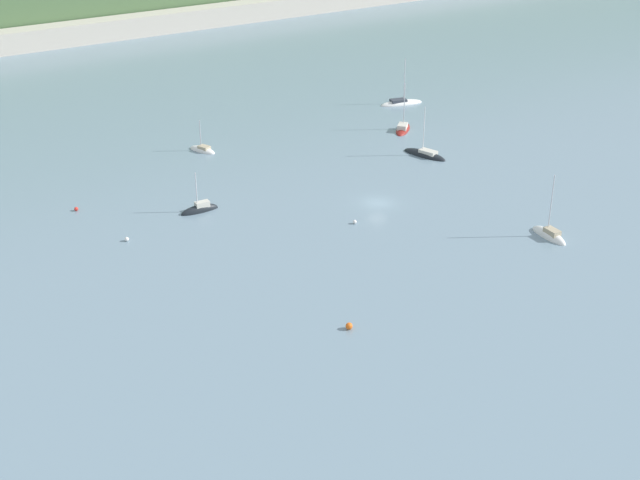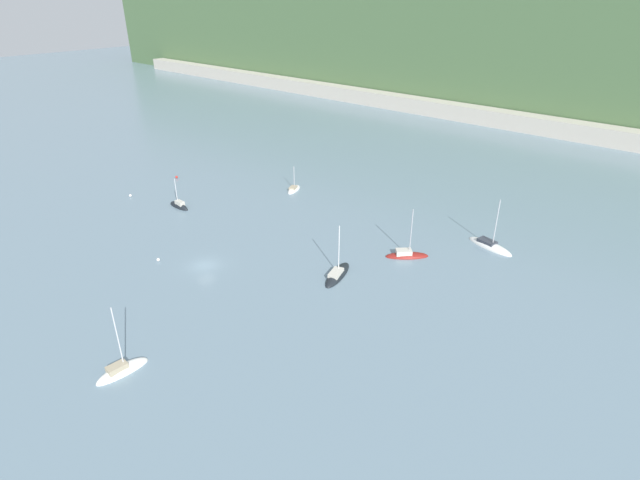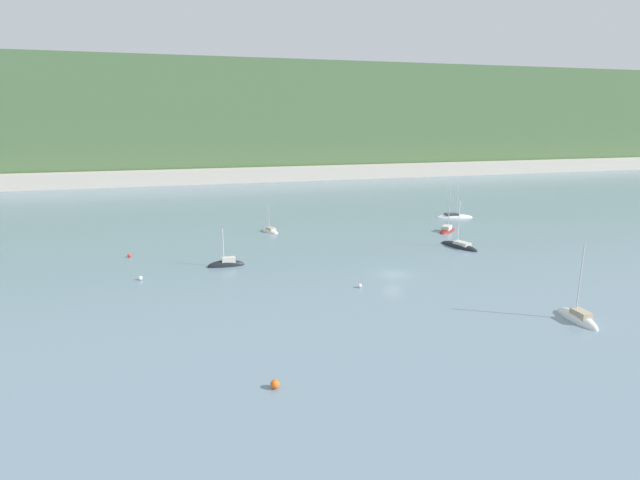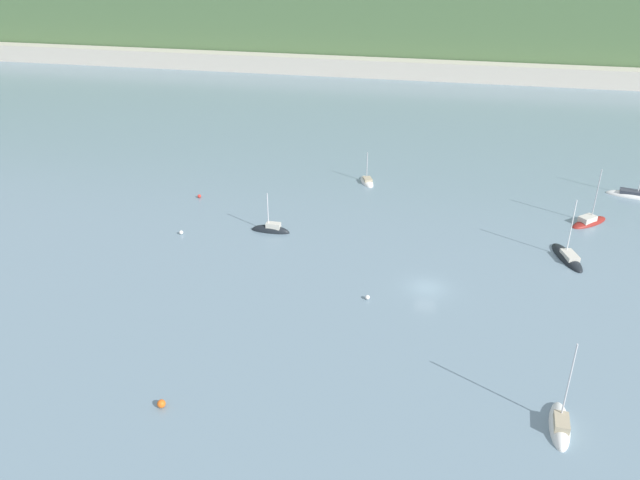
{
  "view_description": "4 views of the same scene",
  "coord_description": "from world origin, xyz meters",
  "px_view_note": "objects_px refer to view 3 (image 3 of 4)",
  "views": [
    {
      "loc": [
        -67.84,
        -92.45,
        50.59
      ],
      "look_at": [
        -15.74,
        -9.84,
        2.43
      ],
      "focal_mm": 50.0,
      "sensor_mm": 36.0,
      "label": 1
    },
    {
      "loc": [
        57.14,
        -38.33,
        38.28
      ],
      "look_at": [
        11.78,
        13.41,
        3.23
      ],
      "focal_mm": 28.0,
      "sensor_mm": 36.0,
      "label": 2
    },
    {
      "loc": [
        -28.58,
        -61.79,
        21.38
      ],
      "look_at": [
        -7.18,
        12.65,
        2.56
      ],
      "focal_mm": 28.0,
      "sensor_mm": 36.0,
      "label": 3
    },
    {
      "loc": [
        0.79,
        -64.45,
        38.57
      ],
      "look_at": [
        -13.76,
        3.64,
        3.1
      ],
      "focal_mm": 35.0,
      "sensor_mm": 36.0,
      "label": 4
    }
  ],
  "objects_px": {
    "sailboat_4": "(459,247)",
    "mooring_buoy_2": "(275,384)",
    "sailboat_0": "(270,231)",
    "sailboat_5": "(447,230)",
    "sailboat_2": "(577,319)",
    "mooring_buoy_4": "(360,286)",
    "sailboat_1": "(226,265)",
    "sailboat_3": "(454,217)",
    "mooring_buoy_0": "(129,256)",
    "mooring_buoy_3": "(140,278)"
  },
  "relations": [
    {
      "from": "sailboat_4",
      "to": "mooring_buoy_3",
      "type": "xyz_separation_m",
      "value": [
        -51.46,
        -3.84,
        0.2
      ]
    },
    {
      "from": "mooring_buoy_0",
      "to": "mooring_buoy_3",
      "type": "bearing_deg",
      "value": -79.25
    },
    {
      "from": "sailboat_3",
      "to": "sailboat_5",
      "type": "bearing_deg",
      "value": -113.23
    },
    {
      "from": "sailboat_1",
      "to": "mooring_buoy_3",
      "type": "height_order",
      "value": "sailboat_1"
    },
    {
      "from": "sailboat_1",
      "to": "sailboat_2",
      "type": "bearing_deg",
      "value": 138.7
    },
    {
      "from": "sailboat_3",
      "to": "sailboat_4",
      "type": "bearing_deg",
      "value": -106.32
    },
    {
      "from": "mooring_buoy_0",
      "to": "mooring_buoy_3",
      "type": "relative_size",
      "value": 0.98
    },
    {
      "from": "sailboat_0",
      "to": "sailboat_5",
      "type": "xyz_separation_m",
      "value": [
        33.53,
        -9.05,
        0.07
      ]
    },
    {
      "from": "sailboat_1",
      "to": "mooring_buoy_2",
      "type": "bearing_deg",
      "value": 91.37
    },
    {
      "from": "mooring_buoy_3",
      "to": "sailboat_3",
      "type": "bearing_deg",
      "value": 23.07
    },
    {
      "from": "sailboat_3",
      "to": "mooring_buoy_0",
      "type": "distance_m",
      "value": 68.55
    },
    {
      "from": "mooring_buoy_3",
      "to": "mooring_buoy_4",
      "type": "xyz_separation_m",
      "value": [
        27.67,
        -11.24,
        -0.01
      ]
    },
    {
      "from": "sailboat_1",
      "to": "sailboat_3",
      "type": "height_order",
      "value": "sailboat_3"
    },
    {
      "from": "sailboat_5",
      "to": "mooring_buoy_4",
      "type": "xyz_separation_m",
      "value": [
        -28.3,
        -26.87,
        0.13
      ]
    },
    {
      "from": "sailboat_2",
      "to": "mooring_buoy_2",
      "type": "xyz_separation_m",
      "value": [
        -34.44,
        -4.81,
        0.27
      ]
    },
    {
      "from": "sailboat_2",
      "to": "mooring_buoy_4",
      "type": "distance_m",
      "value": 25.36
    },
    {
      "from": "sailboat_1",
      "to": "sailboat_5",
      "type": "bearing_deg",
      "value": -163.72
    },
    {
      "from": "sailboat_0",
      "to": "sailboat_5",
      "type": "bearing_deg",
      "value": -126.85
    },
    {
      "from": "sailboat_2",
      "to": "sailboat_3",
      "type": "bearing_deg",
      "value": -14.22
    },
    {
      "from": "sailboat_2",
      "to": "mooring_buoy_0",
      "type": "distance_m",
      "value": 63.78
    },
    {
      "from": "sailboat_1",
      "to": "sailboat_5",
      "type": "height_order",
      "value": "sailboat_5"
    },
    {
      "from": "sailboat_5",
      "to": "mooring_buoy_2",
      "type": "distance_m",
      "value": 65.25
    },
    {
      "from": "sailboat_2",
      "to": "mooring_buoy_2",
      "type": "relative_size",
      "value": 12.41
    },
    {
      "from": "sailboat_1",
      "to": "mooring_buoy_3",
      "type": "relative_size",
      "value": 11.88
    },
    {
      "from": "sailboat_0",
      "to": "sailboat_2",
      "type": "bearing_deg",
      "value": -177.01
    },
    {
      "from": "sailboat_5",
      "to": "sailboat_3",
      "type": "bearing_deg",
      "value": 10.59
    },
    {
      "from": "mooring_buoy_0",
      "to": "mooring_buoy_4",
      "type": "relative_size",
      "value": 1.03
    },
    {
      "from": "mooring_buoy_4",
      "to": "sailboat_1",
      "type": "bearing_deg",
      "value": 136.99
    },
    {
      "from": "sailboat_3",
      "to": "mooring_buoy_2",
      "type": "distance_m",
      "value": 79.79
    },
    {
      "from": "sailboat_2",
      "to": "sailboat_1",
      "type": "bearing_deg",
      "value": 51.45
    },
    {
      "from": "mooring_buoy_0",
      "to": "sailboat_1",
      "type": "bearing_deg",
      "value": -32.78
    },
    {
      "from": "sailboat_5",
      "to": "mooring_buoy_4",
      "type": "height_order",
      "value": "sailboat_5"
    },
    {
      "from": "sailboat_3",
      "to": "mooring_buoy_3",
      "type": "xyz_separation_m",
      "value": [
        -64.52,
        -27.48,
        0.2
      ]
    },
    {
      "from": "sailboat_1",
      "to": "mooring_buoy_0",
      "type": "height_order",
      "value": "sailboat_1"
    },
    {
      "from": "sailboat_0",
      "to": "sailboat_2",
      "type": "height_order",
      "value": "sailboat_2"
    },
    {
      "from": "sailboat_0",
      "to": "sailboat_1",
      "type": "height_order",
      "value": "sailboat_1"
    },
    {
      "from": "sailboat_1",
      "to": "sailboat_2",
      "type": "height_order",
      "value": "sailboat_2"
    },
    {
      "from": "sailboat_3",
      "to": "mooring_buoy_0",
      "type": "bearing_deg",
      "value": -154.93
    },
    {
      "from": "sailboat_3",
      "to": "mooring_buoy_3",
      "type": "bearing_deg",
      "value": -144.33
    },
    {
      "from": "sailboat_4",
      "to": "mooring_buoy_2",
      "type": "bearing_deg",
      "value": 115.88
    },
    {
      "from": "sailboat_2",
      "to": "sailboat_4",
      "type": "bearing_deg",
      "value": -4.91
    },
    {
      "from": "sailboat_1",
      "to": "mooring_buoy_3",
      "type": "bearing_deg",
      "value": 17.02
    },
    {
      "from": "sailboat_4",
      "to": "mooring_buoy_3",
      "type": "bearing_deg",
      "value": 77.07
    },
    {
      "from": "sailboat_1",
      "to": "mooring_buoy_4",
      "type": "xyz_separation_m",
      "value": [
        15.76,
        -14.7,
        0.16
      ]
    },
    {
      "from": "sailboat_0",
      "to": "sailboat_5",
      "type": "relative_size",
      "value": 0.66
    },
    {
      "from": "sailboat_0",
      "to": "mooring_buoy_0",
      "type": "relative_size",
      "value": 10.54
    },
    {
      "from": "mooring_buoy_0",
      "to": "mooring_buoy_2",
      "type": "distance_m",
      "value": 47.81
    },
    {
      "from": "mooring_buoy_2",
      "to": "sailboat_2",
      "type": "bearing_deg",
      "value": 7.95
    },
    {
      "from": "sailboat_4",
      "to": "mooring_buoy_2",
      "type": "distance_m",
      "value": 53.67
    },
    {
      "from": "sailboat_4",
      "to": "mooring_buoy_0",
      "type": "xyz_separation_m",
      "value": [
        -53.87,
        8.84,
        0.19
      ]
    }
  ]
}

